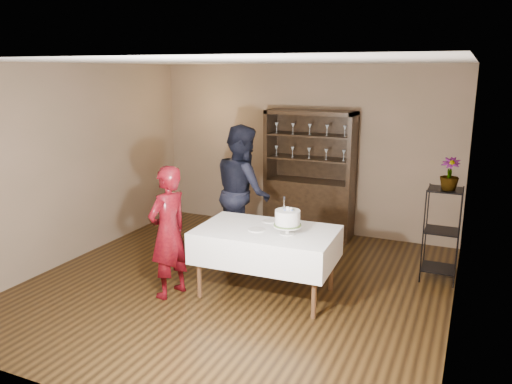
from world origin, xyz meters
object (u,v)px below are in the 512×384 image
at_px(woman, 168,232).
at_px(cake, 288,219).
at_px(man, 243,191).
at_px(potted_plant, 450,174).
at_px(cake_table, 266,245).
at_px(plant_etagere, 442,231).
at_px(china_hutch, 309,194).

distance_m(woman, cake, 1.39).
xyz_separation_m(man, potted_plant, (2.69, 0.17, 0.45)).
xyz_separation_m(cake_table, woman, (-1.03, -0.49, 0.17)).
relative_size(woman, potted_plant, 3.92).
relative_size(plant_etagere, man, 0.64).
xyz_separation_m(china_hutch, woman, (-0.79, -2.82, 0.12)).
height_order(woman, man, man).
height_order(cake_table, man, man).
height_order(man, potted_plant, man).
bearing_deg(plant_etagere, potted_plant, -52.86).
bearing_deg(man, cake_table, 176.77).
height_order(plant_etagere, potted_plant, potted_plant).
height_order(china_hutch, cake, china_hutch).
bearing_deg(potted_plant, cake, -141.05).
relative_size(woman, man, 0.83).
distance_m(plant_etagere, woman, 3.38).
xyz_separation_m(man, cake, (1.09, -1.12, 0.04)).
bearing_deg(cake_table, plant_etagere, 34.72).
height_order(china_hutch, potted_plant, china_hutch).
relative_size(china_hutch, potted_plant, 5.01).
bearing_deg(plant_etagere, man, -175.38).
xyz_separation_m(china_hutch, potted_plant, (2.11, -1.09, 0.72)).
bearing_deg(man, potted_plant, -126.82).
xyz_separation_m(woman, man, (0.22, 1.55, 0.16)).
bearing_deg(china_hutch, potted_plant, -27.39).
bearing_deg(plant_etagere, cake_table, -145.28).
height_order(woman, potted_plant, potted_plant).
bearing_deg(woman, china_hutch, 176.24).
bearing_deg(cake, china_hutch, 102.17).
bearing_deg(cake_table, china_hutch, 95.75).
xyz_separation_m(plant_etagere, cake, (-1.57, -1.33, 0.33)).
bearing_deg(woman, cake, 120.33).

